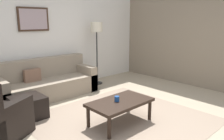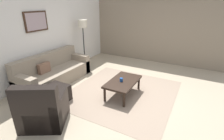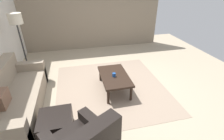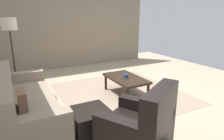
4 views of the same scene
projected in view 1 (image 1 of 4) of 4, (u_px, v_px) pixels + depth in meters
ground_plane at (122, 120)px, 3.91m from camera, size 8.00×8.00×0.00m
rear_partition at (49, 35)px, 5.46m from camera, size 6.00×0.12×2.80m
stone_feature_panel at (204, 34)px, 5.60m from camera, size 0.12×5.20×2.80m
area_rug at (122, 120)px, 3.91m from camera, size 2.82×2.67×0.01m
couch_main at (46, 84)px, 5.09m from camera, size 2.28×0.86×0.88m
ottoman at (28, 107)px, 3.97m from camera, size 0.56×0.56×0.40m
coffee_table at (120, 104)px, 3.71m from camera, size 1.10×0.64×0.41m
cup at (117, 99)px, 3.68m from camera, size 0.08×0.08×0.09m
lamp_standing at (97, 33)px, 5.88m from camera, size 0.32×0.32×1.71m
framed_artwork at (34, 19)px, 5.05m from camera, size 0.73×0.04×0.54m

